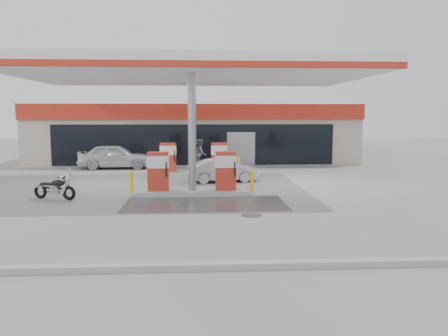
% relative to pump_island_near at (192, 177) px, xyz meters
% --- Properties ---
extents(ground, '(90.00, 90.00, 0.00)m').
position_rel_pump_island_near_xyz_m(ground, '(0.00, -2.00, -0.71)').
color(ground, gray).
rests_on(ground, ground).
extents(wet_patch, '(6.00, 3.00, 0.00)m').
position_rel_pump_island_near_xyz_m(wet_patch, '(0.50, -2.00, -0.71)').
color(wet_patch, '#4C4C4F').
rests_on(wet_patch, ground).
extents(drain_cover, '(0.70, 0.70, 0.01)m').
position_rel_pump_island_near_xyz_m(drain_cover, '(2.00, -4.00, -0.71)').
color(drain_cover, '#38383A').
rests_on(drain_cover, ground).
extents(kerb, '(28.00, 0.25, 0.15)m').
position_rel_pump_island_near_xyz_m(kerb, '(0.00, -9.00, -0.64)').
color(kerb, gray).
rests_on(kerb, ground).
extents(store_building, '(22.00, 8.22, 4.00)m').
position_rel_pump_island_near_xyz_m(store_building, '(0.01, 13.94, 1.30)').
color(store_building, '#BCAF9D').
rests_on(store_building, ground).
extents(canopy, '(16.00, 10.02, 5.51)m').
position_rel_pump_island_near_xyz_m(canopy, '(0.00, 3.00, 4.56)').
color(canopy, silver).
rests_on(canopy, ground).
extents(pump_island_near, '(5.14, 1.30, 1.78)m').
position_rel_pump_island_near_xyz_m(pump_island_near, '(0.00, 0.00, 0.00)').
color(pump_island_near, '#9E9E99').
rests_on(pump_island_near, ground).
extents(pump_island_far, '(5.14, 1.30, 1.78)m').
position_rel_pump_island_near_xyz_m(pump_island_far, '(0.00, 6.00, 0.00)').
color(pump_island_far, '#9E9E99').
rests_on(pump_island_far, ground).
extents(parked_motorcycle, '(1.81, 0.93, 0.96)m').
position_rel_pump_island_near_xyz_m(parked_motorcycle, '(-5.34, -0.81, -0.29)').
color(parked_motorcycle, black).
rests_on(parked_motorcycle, ground).
extents(sedan_white, '(4.50, 1.84, 1.53)m').
position_rel_pump_island_near_xyz_m(sedan_white, '(-4.86, 9.20, 0.05)').
color(sedan_white, silver).
rests_on(sedan_white, ground).
extents(attendant, '(0.74, 0.93, 1.84)m').
position_rel_pump_island_near_xyz_m(attendant, '(0.37, 8.80, 0.21)').
color(attendant, '#5A595F').
rests_on(attendant, ground).
extents(hatchback_silver, '(3.61, 1.76, 1.14)m').
position_rel_pump_island_near_xyz_m(hatchback_silver, '(1.45, 3.36, -0.14)').
color(hatchback_silver, '#A8AAB0').
rests_on(hatchback_silver, ground).
extents(parked_car_left, '(4.49, 3.25, 1.21)m').
position_rel_pump_island_near_xyz_m(parked_car_left, '(-4.50, 12.00, -0.11)').
color(parked_car_left, '#5D1914').
rests_on(parked_car_left, ground).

